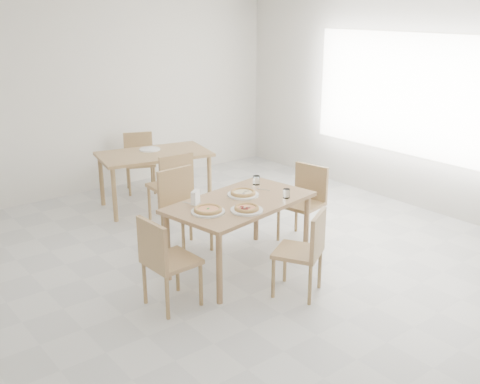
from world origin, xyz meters
TOP-DOWN VIEW (x-y plane):
  - room at (2.98, 0.30)m, footprint 7.28×7.00m
  - main_table at (-0.08, 0.09)m, footprint 1.62×1.09m
  - chair_south at (0.05, -0.74)m, footprint 0.56×0.56m
  - chair_north at (-0.26, 0.91)m, footprint 0.47×0.47m
  - chair_west at (-1.12, -0.12)m, footprint 0.45×0.45m
  - chair_east at (1.02, 0.24)m, footprint 0.51×0.51m
  - plate_margherita at (-0.53, 0.01)m, footprint 0.33×0.33m
  - plate_mushroom at (0.05, 0.20)m, footprint 0.33×0.33m
  - plate_pepperoni at (-0.22, -0.19)m, footprint 0.32×0.32m
  - pizza_margherita at (-0.53, 0.01)m, footprint 0.32×0.32m
  - pizza_mushroom at (0.05, 0.20)m, footprint 0.33×0.33m
  - pizza_pepperoni at (-0.22, -0.19)m, footprint 0.27×0.27m
  - tumbler_a at (0.39, 0.40)m, footprint 0.08×0.08m
  - tumbler_b at (0.35, -0.14)m, footprint 0.07×0.07m
  - napkin_holder at (-0.50, 0.27)m, footprint 0.15×0.13m
  - fork_a at (-0.54, 0.33)m, footprint 0.07×0.16m
  - fork_b at (0.33, 0.21)m, footprint 0.07×0.16m
  - second_table at (0.22, 2.32)m, footprint 1.59×1.11m
  - chair_back_s at (0.06, 1.61)m, footprint 0.49×0.49m
  - chair_back_n at (0.40, 3.08)m, footprint 0.56×0.56m
  - plate_empty at (0.25, 2.49)m, footprint 0.28×0.28m

SIDE VIEW (x-z plane):
  - chair_south at x=0.05m, z-range 0.07..0.91m
  - chair_back_n at x=0.40m, z-range 0.07..0.92m
  - chair_west at x=-1.12m, z-range 0.07..0.94m
  - chair_east at x=1.02m, z-range 0.07..0.95m
  - chair_north at x=-0.26m, z-range 0.07..0.99m
  - chair_back_s at x=0.06m, z-range 0.07..1.00m
  - second_table at x=0.22m, z-range 0.29..1.04m
  - main_table at x=-0.08m, z-range 0.29..1.04m
  - fork_a at x=-0.54m, z-range 0.75..0.76m
  - fork_b at x=0.33m, z-range 0.75..0.76m
  - plate_margherita at x=-0.53m, z-range 0.75..0.77m
  - plate_mushroom at x=0.05m, z-range 0.75..0.77m
  - plate_pepperoni at x=-0.22m, z-range 0.75..0.77m
  - plate_empty at x=0.25m, z-range 0.75..0.77m
  - pizza_margherita at x=-0.53m, z-range 0.76..0.80m
  - pizza_mushroom at x=0.05m, z-range 0.76..0.80m
  - pizza_pepperoni at x=-0.22m, z-range 0.77..0.80m
  - tumbler_b at x=0.35m, z-range 0.75..0.85m
  - tumbler_a at x=0.39m, z-range 0.75..0.85m
  - napkin_holder at x=-0.50m, z-range 0.75..0.89m
  - room at x=2.98m, z-range -2.00..5.00m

